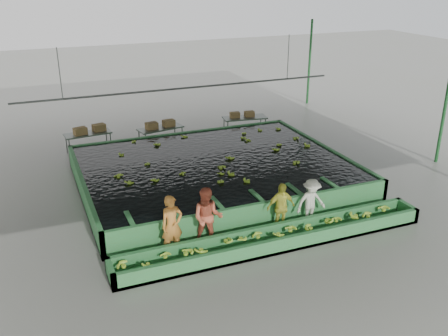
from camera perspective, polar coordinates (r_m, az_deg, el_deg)
name	(u,v)px	position (r m, az deg, el deg)	size (l,w,h in m)	color
ground	(229,198)	(18.18, 0.60, -3.47)	(80.00, 80.00, 0.00)	gray
shed_roof	(230,60)	(16.65, 0.67, 12.25)	(20.00, 22.00, 0.04)	gray
shed_posts	(229,133)	(17.25, 0.63, 4.04)	(20.00, 22.00, 5.00)	#1D5B28
flotation_tank	(214,172)	(19.27, -1.13, -0.48)	(10.00, 8.00, 0.90)	#31783C
tank_water	(214,163)	(19.12, -1.13, 0.63)	(9.70, 7.70, 0.00)	black
sorting_trough	(276,239)	(15.20, 5.92, -8.02)	(10.00, 1.00, 0.50)	#31783C
cableway_rail	(184,88)	(21.65, -4.57, 9.08)	(0.08, 0.08, 14.00)	#59605B
rail_hanger_left	(60,74)	(20.53, -18.26, 10.20)	(0.04, 0.04, 2.00)	#59605B
rail_hanger_right	(288,57)	(23.43, 7.35, 12.46)	(0.04, 0.04, 2.00)	#59605B
worker_a	(172,225)	(14.54, -5.97, -6.52)	(0.67, 0.44, 1.82)	orange
worker_b	(208,218)	(14.82, -1.88, -5.69)	(0.91, 0.71, 1.88)	#CE5E3F
worker_c	(281,207)	(15.79, 6.51, -4.49)	(0.96, 0.40, 1.63)	#D1D040
worker_d	(311,202)	(16.32, 9.91, -3.86)	(1.03, 0.59, 1.59)	beige
packing_table_left	(89,143)	(23.30, -15.21, 2.81)	(2.03, 0.81, 0.92)	#59605B
packing_table_mid	(161,137)	(23.38, -7.22, 3.52)	(2.07, 0.83, 0.94)	#59605B
packing_table_right	(245,126)	(24.76, 2.37, 4.77)	(2.13, 0.85, 0.97)	#59605B
box_stack_left	(90,133)	(23.18, -15.06, 3.94)	(1.43, 0.40, 0.31)	brown
box_stack_mid	(160,127)	(23.23, -7.28, 4.62)	(1.38, 0.38, 0.30)	brown
box_stack_right	(242,117)	(24.62, 2.08, 5.85)	(1.21, 0.33, 0.26)	brown
floating_bananas	(207,156)	(19.82, -1.97, 1.41)	(8.48, 5.78, 0.12)	#90BE2D
trough_bananas	(276,234)	(15.12, 5.94, -7.53)	(8.31, 0.55, 0.11)	#90BE2D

